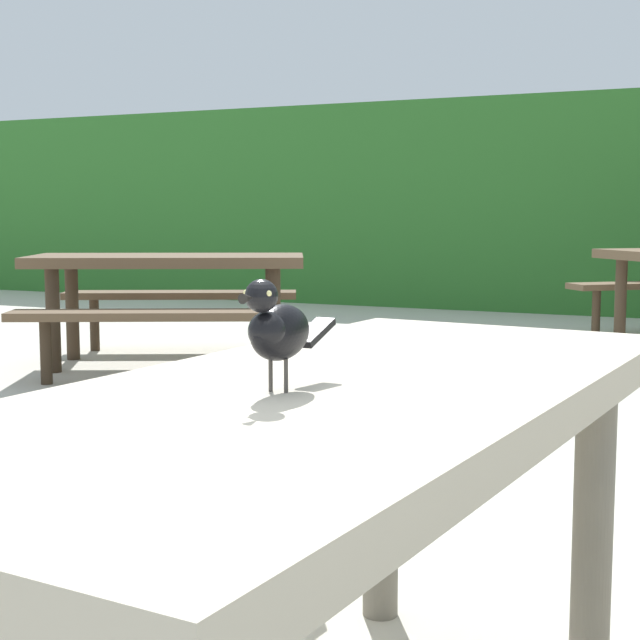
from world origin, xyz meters
name	(u,v)px	position (x,y,z in m)	size (l,w,h in m)	color
picnic_table_foreground	(340,486)	(0.08, 0.07, 0.56)	(1.82, 1.86, 0.74)	#B2A893
bird_grackle	(277,329)	(0.04, -0.07, 0.84)	(0.07, 0.29, 0.18)	black
picnic_table_mid_left	(168,283)	(-2.87, 3.94, 0.56)	(2.28, 2.27, 0.74)	brown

